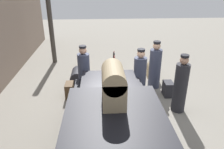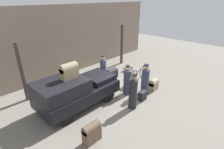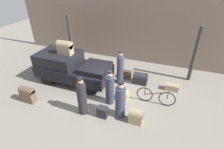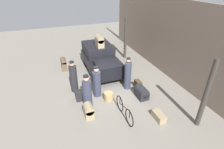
# 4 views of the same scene
# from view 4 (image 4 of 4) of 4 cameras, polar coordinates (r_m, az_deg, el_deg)

# --- Properties ---
(ground_plane) EXTENTS (30.00, 30.00, 0.00)m
(ground_plane) POSITION_cam_4_polar(r_m,az_deg,el_deg) (9.82, -1.51, -4.50)
(ground_plane) COLOR gray
(station_building_facade) EXTENTS (16.00, 0.15, 4.50)m
(station_building_facade) POSITION_cam_4_polar(r_m,az_deg,el_deg) (10.72, 19.72, 10.16)
(station_building_facade) COLOR gray
(station_building_facade) RESTS_ON ground
(canopy_pillar_left) EXTENTS (0.20, 0.20, 3.02)m
(canopy_pillar_left) POSITION_cam_4_polar(r_m,az_deg,el_deg) (13.09, 4.40, 11.66)
(canopy_pillar_left) COLOR #38332D
(canopy_pillar_left) RESTS_ON ground
(canopy_pillar_right) EXTENTS (0.20, 0.20, 3.02)m
(canopy_pillar_right) POSITION_cam_4_polar(r_m,az_deg,el_deg) (7.63, 28.35, -5.92)
(canopy_pillar_right) COLOR #38332D
(canopy_pillar_right) RESTS_ON ground
(truck) EXTENTS (3.92, 1.87, 1.58)m
(truck) POSITION_cam_4_polar(r_m,az_deg,el_deg) (11.34, -3.64, 5.38)
(truck) COLOR black
(truck) RESTS_ON ground
(bicycle) EXTENTS (1.76, 0.04, 0.80)m
(bicycle) POSITION_cam_4_polar(r_m,az_deg,el_deg) (7.79, 4.03, -11.51)
(bicycle) COLOR black
(bicycle) RESTS_ON ground
(wicker_basket) EXTENTS (0.46, 0.46, 0.41)m
(wicker_basket) POSITION_cam_4_polar(r_m,az_deg,el_deg) (8.85, -1.11, -7.14)
(wicker_basket) COLOR tan
(wicker_basket) RESTS_ON ground
(porter_lifting_near_truck) EXTENTS (0.40, 0.40, 1.67)m
(porter_lifting_near_truck) POSITION_cam_4_polar(r_m,az_deg,el_deg) (8.89, -4.96, -2.74)
(porter_lifting_near_truck) COLOR #33384C
(porter_lifting_near_truck) RESTS_ON ground
(conductor_in_dark_uniform) EXTENTS (0.39, 0.39, 1.76)m
(conductor_in_dark_uniform) POSITION_cam_4_polar(r_m,az_deg,el_deg) (9.43, -12.42, -1.07)
(conductor_in_dark_uniform) COLOR #232328
(conductor_in_dark_uniform) RESTS_ON ground
(porter_standing_middle) EXTENTS (0.42, 0.42, 1.71)m
(porter_standing_middle) POSITION_cam_4_polar(r_m,az_deg,el_deg) (8.19, -8.08, -5.98)
(porter_standing_middle) COLOR #33384C
(porter_standing_middle) RESTS_ON ground
(porter_carrying_trunk) EXTENTS (0.36, 0.36, 1.83)m
(porter_carrying_trunk) POSITION_cam_4_polar(r_m,az_deg,el_deg) (9.45, 5.16, -0.06)
(porter_carrying_trunk) COLOR #33384C
(porter_carrying_trunk) RESTS_ON ground
(trunk_umber_medium) EXTENTS (0.54, 0.39, 0.65)m
(trunk_umber_medium) POSITION_cam_4_polar(r_m,az_deg,el_deg) (7.88, -7.61, -11.62)
(trunk_umber_medium) COLOR #9E8966
(trunk_umber_medium) RESTS_ON ground
(suitcase_small_leather) EXTENTS (0.68, 0.36, 0.32)m
(suitcase_small_leather) POSITION_cam_4_polar(r_m,az_deg,el_deg) (8.08, 15.08, -13.03)
(suitcase_small_leather) COLOR #9E8966
(suitcase_small_leather) RESTS_ON ground
(trunk_barrel_dark) EXTENTS (0.76, 0.49, 0.63)m
(trunk_barrel_dark) POSITION_cam_4_polar(r_m,az_deg,el_deg) (9.09, 9.67, -5.79)
(trunk_barrel_dark) COLOR #232328
(trunk_barrel_dark) RESTS_ON ground
(trunk_large_brown) EXTENTS (0.42, 0.29, 0.50)m
(trunk_large_brown) POSITION_cam_4_polar(r_m,az_deg,el_deg) (8.99, -10.83, -6.79)
(trunk_large_brown) COLOR #232328
(trunk_large_brown) RESTS_ON ground
(suitcase_tan_flat) EXTENTS (0.68, 0.33, 0.80)m
(suitcase_tan_flat) POSITION_cam_4_polar(r_m,az_deg,el_deg) (12.02, -15.49, 3.40)
(suitcase_tan_flat) COLOR brown
(suitcase_tan_flat) RESTS_ON ground
(suitcase_black_upright) EXTENTS (0.48, 0.26, 0.49)m
(suitcase_black_upright) POSITION_cam_4_polar(r_m,az_deg,el_deg) (9.79, 8.47, -3.29)
(suitcase_black_upright) COLOR #4C3823
(suitcase_black_upright) RESTS_ON ground
(trunk_on_truck_roof) EXTENTS (0.76, 0.41, 0.71)m
(trunk_on_truck_roof) POSITION_cam_4_polar(r_m,az_deg,el_deg) (11.13, -4.12, 10.84)
(trunk_on_truck_roof) COLOR #9E8966
(trunk_on_truck_roof) RESTS_ON truck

